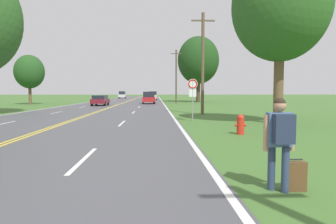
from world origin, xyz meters
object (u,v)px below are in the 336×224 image
(suitcase, at_px, (294,176))
(car_white_hatchback_mid_far, at_px, (148,97))
(hitchhiker_person, at_px, (280,135))
(car_red_van_mid_near, at_px, (149,97))
(car_champagne_suv_receding, at_px, (153,95))
(tree_left_verge, at_px, (280,6))
(car_silver_suv_distant, at_px, (122,95))
(traffic_sign, at_px, (193,89))
(fire_hydrant, at_px, (240,124))
(car_maroon_hatchback_approaching, at_px, (100,100))
(tree_behind_sign, at_px, (198,60))
(tree_mid_treeline, at_px, (29,72))

(suitcase, bearing_deg, car_white_hatchback_mid_far, 2.29)
(hitchhiker_person, bearing_deg, car_red_van_mid_near, 2.74)
(car_champagne_suv_receding, bearing_deg, suitcase, 3.89)
(car_red_van_mid_near, bearing_deg, tree_left_verge, 13.11)
(car_red_van_mid_near, xyz_separation_m, car_silver_suv_distant, (-8.17, 38.96, 0.07))
(hitchhiker_person, relative_size, car_white_hatchback_mid_far, 0.44)
(hitchhiker_person, xyz_separation_m, car_silver_suv_distant, (-11.35, 78.63, -0.01))
(car_white_hatchback_mid_far, bearing_deg, traffic_sign, 6.87)
(fire_hydrant, distance_m, car_maroon_hatchback_approaching, 28.95)
(car_champagne_suv_receding, bearing_deg, tree_left_verge, 9.57)
(car_white_hatchback_mid_far, xyz_separation_m, car_silver_suv_distant, (-7.73, 24.58, 0.23))
(suitcase, height_order, tree_behind_sign, tree_behind_sign)
(tree_left_verge, relative_size, car_silver_suv_distant, 1.93)
(tree_left_verge, xyz_separation_m, car_maroon_hatchback_approaching, (-13.95, 22.78, -5.69))
(hitchhiker_person, bearing_deg, tree_left_verge, -24.30)
(car_silver_suv_distant, bearing_deg, car_white_hatchback_mid_far, -164.75)
(traffic_sign, relative_size, tree_mid_treeline, 0.37)
(hitchhiker_person, xyz_separation_m, suitcase, (0.29, 0.03, -0.75))
(car_red_van_mid_near, bearing_deg, traffic_sign, 4.62)
(fire_hydrant, distance_m, tree_behind_sign, 40.51)
(hitchhiker_person, distance_m, tree_behind_sign, 47.55)
(tree_mid_treeline, height_order, car_red_van_mid_near, tree_mid_treeline)
(tree_left_verge, height_order, car_maroon_hatchback_approaching, tree_left_verge)
(suitcase, bearing_deg, car_silver_suv_distant, 6.57)
(tree_left_verge, relative_size, car_maroon_hatchback_approaching, 2.33)
(hitchhiker_person, xyz_separation_m, car_white_hatchback_mid_far, (-3.62, 54.04, -0.23))
(tree_left_verge, relative_size, tree_mid_treeline, 1.36)
(traffic_sign, distance_m, car_champagne_suv_receding, 47.53)
(traffic_sign, height_order, tree_left_verge, tree_left_verge)
(fire_hydrant, bearing_deg, car_white_hatchback_mid_far, 96.05)
(fire_hydrant, xyz_separation_m, traffic_sign, (-1.28, 5.71, 1.49))
(fire_hydrant, bearing_deg, hitchhiker_person, -100.79)
(tree_left_verge, height_order, tree_mid_treeline, tree_left_verge)
(tree_mid_treeline, relative_size, car_red_van_mid_near, 1.65)
(traffic_sign, xyz_separation_m, car_white_hatchback_mid_far, (-3.69, 41.23, -1.13))
(traffic_sign, relative_size, car_white_hatchback_mid_far, 0.67)
(hitchhiker_person, distance_m, fire_hydrant, 7.26)
(traffic_sign, xyz_separation_m, tree_mid_treeline, (-19.94, 25.21, 2.67))
(tree_mid_treeline, bearing_deg, car_white_hatchback_mid_far, 44.58)
(car_silver_suv_distant, bearing_deg, car_red_van_mid_near, -170.36)
(fire_hydrant, xyz_separation_m, car_silver_suv_distant, (-12.70, 71.52, 0.59))
(hitchhiker_person, bearing_deg, car_maroon_hatchback_approaching, 13.46)
(car_maroon_hatchback_approaching, xyz_separation_m, car_white_hatchback_mid_far, (5.69, 20.03, 0.05))
(hitchhiker_person, distance_m, tree_mid_treeline, 43.06)
(traffic_sign, relative_size, tree_behind_sign, 0.22)
(tree_left_verge, bearing_deg, car_silver_suv_distant, 103.35)
(fire_hydrant, relative_size, tree_behind_sign, 0.07)
(traffic_sign, xyz_separation_m, car_silver_suv_distant, (-11.42, 65.81, -0.91))
(car_red_van_mid_near, height_order, car_white_hatchback_mid_far, car_red_van_mid_near)
(car_maroon_hatchback_approaching, bearing_deg, hitchhiker_person, -164.01)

